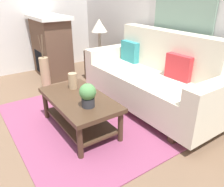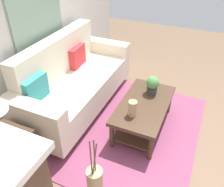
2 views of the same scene
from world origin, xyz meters
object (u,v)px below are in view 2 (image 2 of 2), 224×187
Objects in this scene: side_table at (10,156)px; framed_painting at (36,6)px; couch at (74,82)px; coffee_table at (144,110)px; potted_plant_tabletop at (152,85)px; throw_pillow_crimson at (77,56)px; throw_pillow_teal at (35,89)px; tabletop_vase at (133,108)px.

framed_painting is (1.37, 0.48, 1.19)m from side_table.
coffee_table is (-0.07, -1.11, -0.12)m from couch.
potted_plant_tabletop is at bearing -3.85° from coffee_table.
throw_pillow_crimson reaches higher than coffee_table.
framed_painting is at bearing 27.31° from throw_pillow_teal.
side_table is at bearing -179.36° from couch.
side_table is at bearing -160.58° from framed_painting.
couch is 0.43m from throw_pillow_crimson.
potted_plant_tabletop is 1.85m from framed_painting.
potted_plant_tabletop is (0.55, -0.09, 0.04)m from tabletop_vase.
side_table is (-1.01, 1.03, -0.25)m from tabletop_vase.
side_table is (-1.56, 1.12, -0.29)m from potted_plant_tabletop.
tabletop_vase is at bearing -120.34° from throw_pillow_crimson.
framed_painting is (0.36, 1.51, 0.94)m from tabletop_vase.
framed_painting is (-0.33, 0.34, 0.79)m from throw_pillow_crimson.
couch is at bearing 99.63° from potted_plant_tabletop.
throw_pillow_teal is at bearing 115.35° from coffee_table.
couch is 1.94× the size of coffee_table.
couch is 3.82× the size of side_table.
tabletop_vase is at bearing -45.44° from side_table.
throw_pillow_teal is at bearing 104.61° from tabletop_vase.
throw_pillow_teal is 1.79× the size of tabletop_vase.
couch reaches higher than throw_pillow_crimson.
tabletop_vase is (-0.69, -1.17, -0.15)m from throw_pillow_crimson.
side_table is 1.88m from framed_painting.
potted_plant_tabletop is (0.19, -1.13, 0.14)m from couch.
framed_painting reaches higher than coffee_table.
throw_pillow_teal reaches higher than tabletop_vase.
tabletop_vase is 0.36× the size of side_table.
side_table is 0.57× the size of framed_painting.
couch is 1.16m from potted_plant_tabletop.
throw_pillow_crimson is 1.27m from potted_plant_tabletop.
framed_painting reaches higher than couch.
throw_pillow_crimson reaches higher than side_table.
coffee_table is at bearing -93.76° from couch.
couch is 1.12m from coffee_table.
side_table is at bearing 139.73° from coffee_table.
framed_painting reaches higher than side_table.
side_table is (-1.30, 1.10, -0.03)m from coffee_table.
couch is at bearing 86.24° from coffee_table.
throw_pillow_crimson reaches higher than potted_plant_tabletop.
throw_pillow_crimson is (0.99, 0.00, 0.00)m from throw_pillow_teal.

